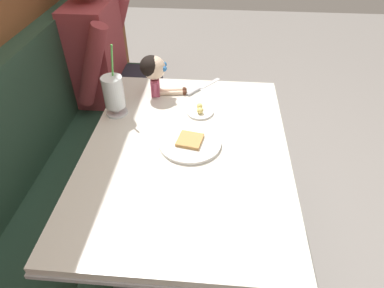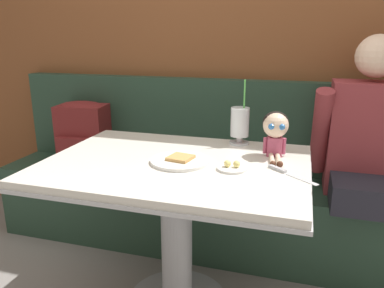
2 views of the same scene
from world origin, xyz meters
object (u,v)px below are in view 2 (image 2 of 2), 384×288
butter_knife (284,172)px  backpack (83,132)px  milkshake_glass (240,124)px  seated_doll (276,128)px  diner_patron (368,140)px  toast_plate (180,160)px  butter_saucer (232,167)px

butter_knife → backpack: bearing=154.3°
milkshake_glass → seated_doll: size_ratio=1.40×
butter_knife → diner_patron: 0.71m
toast_plate → butter_knife: (0.42, -0.00, -0.00)m
milkshake_glass → butter_saucer: 0.38m
backpack → seated_doll: bearing=-18.7°
butter_saucer → toast_plate: bearing=173.7°
backpack → milkshake_glass: bearing=-14.3°
butter_knife → seated_doll: (-0.05, 0.20, 0.12)m
toast_plate → milkshake_glass: milkshake_glass is taller
seated_doll → backpack: size_ratio=0.56×
toast_plate → diner_patron: (0.81, 0.59, -0.01)m
butter_saucer → backpack: backpack is taller
toast_plate → diner_patron: diner_patron is taller
toast_plate → milkshake_glass: (0.19, 0.35, 0.09)m
toast_plate → backpack: 1.06m
butter_saucer → backpack: (-1.08, 0.64, -0.09)m
toast_plate → butter_saucer: size_ratio=2.08×
diner_patron → butter_knife: bearing=-122.7°
toast_plate → butter_saucer: butter_saucer is taller
milkshake_glass → butter_saucer: size_ratio=2.63×
butter_knife → diner_patron: diner_patron is taller
backpack → diner_patron: 1.66m
milkshake_glass → backpack: bearing=165.7°
butter_knife → backpack: 1.42m
toast_plate → butter_knife: toast_plate is taller
toast_plate → butter_knife: 0.42m
backpack → butter_saucer: bearing=-30.6°
butter_knife → diner_patron: size_ratio=0.24×
butter_saucer → diner_patron: size_ratio=0.15×
toast_plate → butter_saucer: bearing=-6.3°
milkshake_glass → butter_knife: size_ratio=1.63×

